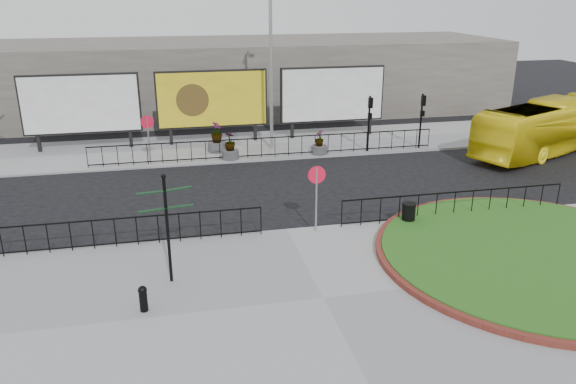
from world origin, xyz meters
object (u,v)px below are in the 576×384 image
object	(u,v)px
billboard_mid	(212,99)
bus	(546,127)
litter_bin	(409,214)
fingerpost_sign	(167,218)
planter_c	(319,145)
lamp_post	(271,62)
bollard	(143,297)
planter_a	(217,140)
planter_b	(230,149)

from	to	relation	value
billboard_mid	bus	distance (m)	18.22
litter_bin	fingerpost_sign	bearing A→B (deg)	-164.14
planter_c	bus	bearing A→B (deg)	-9.58
lamp_post	bollard	size ratio (longest dim) A/B	12.18
planter_a	billboard_mid	bearing A→B (deg)	90.00
planter_c	fingerpost_sign	bearing A→B (deg)	-122.65
billboard_mid	bus	bearing A→B (deg)	-17.94
fingerpost_sign	planter_a	distance (m)	14.41
fingerpost_sign	litter_bin	world-z (taller)	fingerpost_sign
billboard_mid	planter_a	world-z (taller)	billboard_mid
fingerpost_sign	planter_a	size ratio (longest dim) A/B	2.12
fingerpost_sign	bus	xyz separation A→B (m)	(20.01, 10.45, -0.75)
fingerpost_sign	bus	bearing A→B (deg)	20.24
fingerpost_sign	planter_b	world-z (taller)	fingerpost_sign
planter_a	bollard	bearing A→B (deg)	-102.55
planter_a	litter_bin	bearing A→B (deg)	-62.65
bollard	planter_c	size ratio (longest dim) A/B	0.59
bus	planter_c	bearing A→B (deg)	56.04
planter_a	planter_c	distance (m)	5.52
lamp_post	bus	distance (m)	15.13
planter_a	lamp_post	bearing A→B (deg)	0.00
billboard_mid	litter_bin	size ratio (longest dim) A/B	7.14
fingerpost_sign	litter_bin	xyz separation A→B (m)	(8.71, 2.47, -1.62)
lamp_post	billboard_mid	bearing A→B (deg)	146.75
fingerpost_sign	planter_a	xyz separation A→B (m)	(2.71, 14.07, -1.44)
planter_a	planter_c	size ratio (longest dim) A/B	1.25
litter_bin	planter_b	world-z (taller)	planter_b
bollard	litter_bin	distance (m)	10.29
billboard_mid	planter_a	distance (m)	2.71
bollard	litter_bin	size ratio (longest dim) A/B	0.87
bollard	bus	bearing A→B (deg)	30.00
lamp_post	fingerpost_sign	size ratio (longest dim) A/B	2.71
billboard_mid	lamp_post	world-z (taller)	lamp_post
bollard	planter_b	size ratio (longest dim) A/B	0.53
litter_bin	bus	world-z (taller)	bus
billboard_mid	lamp_post	size ratio (longest dim) A/B	0.67
bollard	litter_bin	xyz separation A→B (m)	(9.48, 4.02, 0.02)
bus	planter_a	xyz separation A→B (m)	(-17.30, 3.63, -0.69)
bus	planter_b	xyz separation A→B (m)	(-16.77, 2.06, -0.76)
planter_a	planter_b	size ratio (longest dim) A/B	1.12
litter_bin	bus	bearing A→B (deg)	35.22
bus	planter_b	bearing A→B (deg)	58.62
planter_b	bus	bearing A→B (deg)	-7.00
lamp_post	litter_bin	distance (m)	12.72
bollard	bus	world-z (taller)	bus
bollard	planter_b	distance (m)	14.61
bus	bollard	bearing A→B (deg)	95.61
bollard	planter_a	size ratio (longest dim) A/B	0.47
billboard_mid	litter_bin	world-z (taller)	billboard_mid
litter_bin	planter_c	size ratio (longest dim) A/B	0.68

